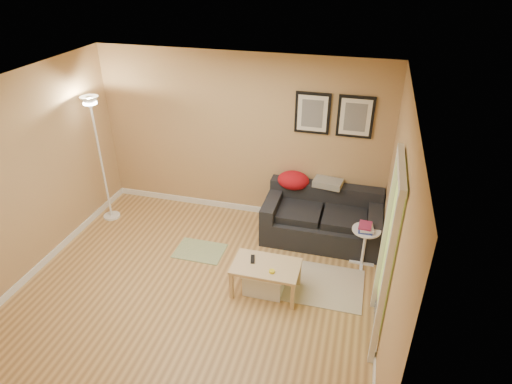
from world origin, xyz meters
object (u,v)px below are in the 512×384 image
at_px(sofa, 322,217).
at_px(side_table, 364,247).
at_px(floor_lamp, 102,164).
at_px(book_stack, 366,227).
at_px(storage_bin, 264,281).
at_px(coffee_table, 266,278).

xyz_separation_m(sofa, side_table, (0.64, -0.48, -0.08)).
bearing_deg(floor_lamp, side_table, -2.65).
bearing_deg(book_stack, storage_bin, -134.37).
relative_size(storage_bin, side_table, 0.87).
bearing_deg(sofa, coffee_table, -111.08).
distance_m(sofa, side_table, 0.80).
xyz_separation_m(book_stack, floor_lamp, (-4.01, 0.19, 0.34)).
distance_m(book_stack, floor_lamp, 4.02).
bearing_deg(book_stack, coffee_table, -133.48).
relative_size(side_table, floor_lamp, 0.29).
xyz_separation_m(storage_bin, floor_lamp, (-2.84, 1.05, 0.80)).
height_order(sofa, storage_bin, sofa).
bearing_deg(coffee_table, side_table, 49.91).
height_order(storage_bin, side_table, side_table).
bearing_deg(book_stack, side_table, 40.81).
bearing_deg(coffee_table, sofa, 81.91).
distance_m(storage_bin, book_stack, 1.52).
xyz_separation_m(side_table, floor_lamp, (-4.02, 0.19, 0.67)).
distance_m(sofa, book_stack, 0.83).
xyz_separation_m(side_table, book_stack, (-0.01, -0.01, 0.33)).
relative_size(sofa, side_table, 2.91).
bearing_deg(coffee_table, book_stack, 49.98).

